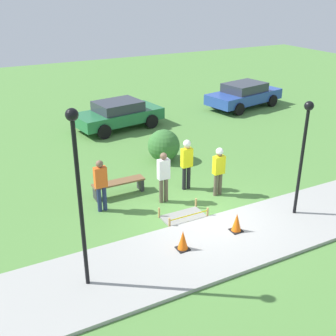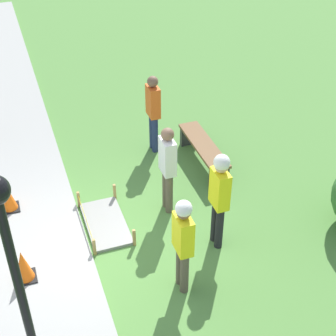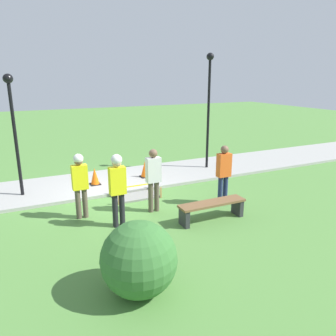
# 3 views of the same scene
# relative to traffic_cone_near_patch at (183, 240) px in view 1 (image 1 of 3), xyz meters

# --- Properties ---
(ground_plane) EXTENTS (60.00, 60.00, 0.00)m
(ground_plane) POSITION_rel_traffic_cone_near_patch_xyz_m (1.54, 1.20, -0.39)
(ground_plane) COLOR #51843D
(sidewalk) EXTENTS (28.00, 2.78, 0.10)m
(sidewalk) POSITION_rel_traffic_cone_near_patch_xyz_m (1.54, -0.19, -0.34)
(sidewalk) COLOR #9E9E99
(sidewalk) RESTS_ON ground_plane
(wet_concrete_patch) EXTENTS (1.41, 0.76, 0.35)m
(wet_concrete_patch) POSITION_rel_traffic_cone_near_patch_xyz_m (0.93, 1.62, -0.35)
(wet_concrete_patch) COLOR gray
(wet_concrete_patch) RESTS_ON ground_plane
(traffic_cone_near_patch) EXTENTS (0.34, 0.34, 0.58)m
(traffic_cone_near_patch) POSITION_rel_traffic_cone_near_patch_xyz_m (0.00, 0.00, 0.00)
(traffic_cone_near_patch) COLOR black
(traffic_cone_near_patch) RESTS_ON sidewalk
(traffic_cone_far_patch) EXTENTS (0.34, 0.34, 0.58)m
(traffic_cone_far_patch) POSITION_rel_traffic_cone_near_patch_xyz_m (1.86, 0.07, -0.00)
(traffic_cone_far_patch) COLOR black
(traffic_cone_far_patch) RESTS_ON sidewalk
(park_bench) EXTENTS (1.86, 0.44, 0.51)m
(park_bench) POSITION_rel_traffic_cone_near_patch_xyz_m (-0.29, 4.06, -0.03)
(park_bench) COLOR #2D2D33
(park_bench) RESTS_ON ground_plane
(worker_supervisor) EXTENTS (0.40, 0.27, 1.88)m
(worker_supervisor) POSITION_rel_traffic_cone_near_patch_xyz_m (2.04, 3.35, 0.75)
(worker_supervisor) COLOR black
(worker_supervisor) RESTS_ON ground_plane
(worker_assistant) EXTENTS (0.40, 0.26, 1.77)m
(worker_assistant) POSITION_rel_traffic_cone_near_patch_xyz_m (2.78, 2.43, 0.67)
(worker_assistant) COLOR brown
(worker_assistant) RESTS_ON ground_plane
(bystander_in_orange_shirt) EXTENTS (0.40, 0.23, 1.78)m
(bystander_in_orange_shirt) POSITION_rel_traffic_cone_near_patch_xyz_m (-1.19, 3.24, 0.63)
(bystander_in_orange_shirt) COLOR navy
(bystander_in_orange_shirt) RESTS_ON ground_plane
(bystander_in_gray_shirt) EXTENTS (0.40, 0.24, 1.79)m
(bystander_in_gray_shirt) POSITION_rel_traffic_cone_near_patch_xyz_m (0.86, 2.85, 0.64)
(bystander_in_gray_shirt) COLOR brown
(bystander_in_gray_shirt) RESTS_ON ground_plane
(lamppost_near) EXTENTS (0.28, 0.28, 3.66)m
(lamppost_near) POSITION_rel_traffic_cone_near_patch_xyz_m (4.16, 0.09, 2.13)
(lamppost_near) COLOR black
(lamppost_near) RESTS_ON sidewalk
(lamppost_far) EXTENTS (0.28, 0.28, 4.43)m
(lamppost_far) POSITION_rel_traffic_cone_near_patch_xyz_m (-2.77, -0.17, 2.56)
(lamppost_far) COLOR black
(lamppost_far) RESTS_ON sidewalk
(parked_car_blue) EXTENTS (5.00, 2.83, 1.45)m
(parked_car_blue) POSITION_rel_traffic_cone_near_patch_xyz_m (10.47, 11.18, 0.38)
(parked_car_blue) COLOR #28479E
(parked_car_blue) RESTS_ON ground_plane
(parked_car_green) EXTENTS (4.64, 2.68, 1.40)m
(parked_car_green) POSITION_rel_traffic_cone_near_patch_xyz_m (2.43, 10.96, 0.36)
(parked_car_green) COLOR #236B3D
(parked_car_green) RESTS_ON ground_plane
(shrub_rounded_near) EXTENTS (1.34, 1.34, 1.34)m
(shrub_rounded_near) POSITION_rel_traffic_cone_near_patch_xyz_m (2.52, 6.08, 0.28)
(shrub_rounded_near) COLOR #387033
(shrub_rounded_near) RESTS_ON ground_plane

